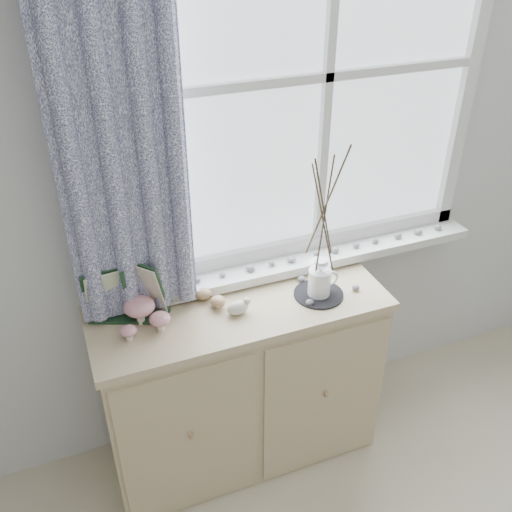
{
  "coord_description": "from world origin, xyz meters",
  "views": [
    {
      "loc": [
        -0.75,
        0.05,
        2.23
      ],
      "look_at": [
        -0.1,
        1.7,
        1.1
      ],
      "focal_mm": 40.0,
      "sensor_mm": 36.0,
      "label": 1
    }
  ],
  "objects_px": {
    "sideboard": "(242,383)",
    "botanical_book": "(128,296)",
    "toadstool_cluster": "(143,312)",
    "twig_pitcher": "(325,209)"
  },
  "relations": [
    {
      "from": "sideboard",
      "to": "botanical_book",
      "type": "bearing_deg",
      "value": 171.54
    },
    {
      "from": "sideboard",
      "to": "toadstool_cluster",
      "type": "xyz_separation_m",
      "value": [
        -0.38,
        0.02,
        0.49
      ]
    },
    {
      "from": "sideboard",
      "to": "botanical_book",
      "type": "distance_m",
      "value": 0.69
    },
    {
      "from": "sideboard",
      "to": "twig_pitcher",
      "type": "bearing_deg",
      "value": -8.61
    },
    {
      "from": "botanical_book",
      "to": "toadstool_cluster",
      "type": "height_order",
      "value": "botanical_book"
    },
    {
      "from": "sideboard",
      "to": "toadstool_cluster",
      "type": "distance_m",
      "value": 0.62
    },
    {
      "from": "botanical_book",
      "to": "twig_pitcher",
      "type": "xyz_separation_m",
      "value": [
        0.74,
        -0.11,
        0.28
      ]
    },
    {
      "from": "botanical_book",
      "to": "sideboard",
      "type": "bearing_deg",
      "value": 13.5
    },
    {
      "from": "sideboard",
      "to": "twig_pitcher",
      "type": "xyz_separation_m",
      "value": [
        0.32,
        -0.05,
        0.82
      ]
    },
    {
      "from": "botanical_book",
      "to": "toadstool_cluster",
      "type": "relative_size",
      "value": 1.81
    }
  ]
}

